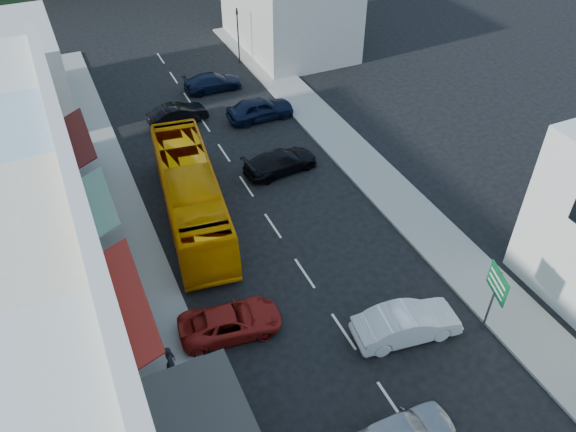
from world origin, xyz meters
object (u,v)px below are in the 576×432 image
object	(u,v)px
car_white	(407,325)
pedestrian_left	(171,362)
traffic_signal	(238,36)
car_red	(230,321)
bus	(191,195)
direction_sign	(492,301)

from	to	relation	value
car_white	pedestrian_left	bearing A→B (deg)	85.26
car_white	traffic_signal	bearing A→B (deg)	0.99
car_red	pedestrian_left	xyz separation A→B (m)	(-3.01, -1.25, 0.30)
car_red	pedestrian_left	size ratio (longest dim) A/B	2.71
car_red	traffic_signal	distance (m)	28.32
bus	pedestrian_left	distance (m)	10.40
pedestrian_left	direction_sign	distance (m)	13.80
bus	pedestrian_left	size ratio (longest dim) A/B	6.82
traffic_signal	car_white	bearing A→B (deg)	85.11
car_red	traffic_signal	bearing A→B (deg)	-14.27
bus	car_red	size ratio (longest dim) A/B	2.52
bus	traffic_signal	world-z (taller)	traffic_signal
bus	car_red	world-z (taller)	bus
car_red	pedestrian_left	bearing A→B (deg)	119.75
direction_sign	bus	bearing A→B (deg)	143.27
pedestrian_left	traffic_signal	xyz separation A→B (m)	(13.37, 27.56, 1.27)
car_white	car_red	bearing A→B (deg)	71.36
pedestrian_left	direction_sign	bearing A→B (deg)	-84.14
bus	pedestrian_left	bearing A→B (deg)	-104.38
bus	car_white	world-z (taller)	bus
car_white	pedestrian_left	xyz separation A→B (m)	(-9.95, 2.17, 0.30)
car_white	car_red	xyz separation A→B (m)	(-6.94, 3.42, 0.00)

